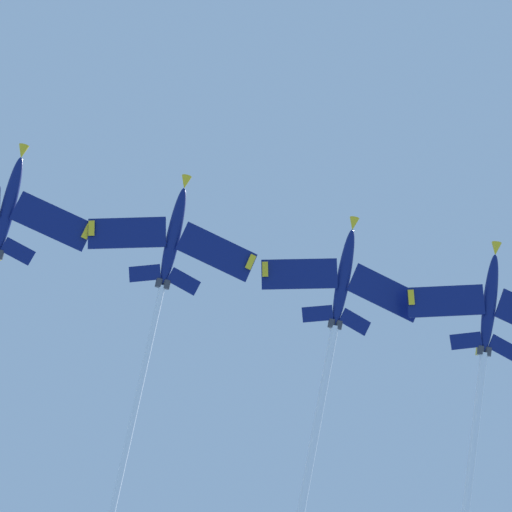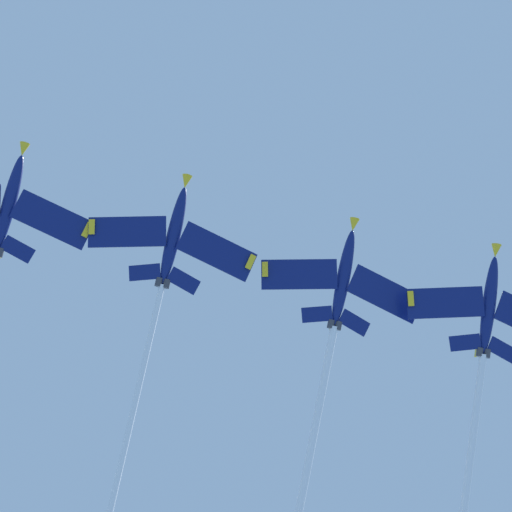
# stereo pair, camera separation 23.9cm
# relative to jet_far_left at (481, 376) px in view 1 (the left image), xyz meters

# --- Properties ---
(jet_far_left) EXTENTS (38.51, 25.94, 23.51)m
(jet_far_left) POSITION_rel_jet_far_left_xyz_m (0.00, 0.00, 0.00)
(jet_far_left) COLOR navy
(jet_inner_left) EXTENTS (38.89, 27.22, 23.68)m
(jet_inner_left) POSITION_rel_jet_far_left_xyz_m (6.79, -16.38, 1.18)
(jet_inner_left) COLOR navy
(jet_centre) EXTENTS (36.50, 25.54, 23.24)m
(jet_centre) POSITION_rel_jet_far_left_xyz_m (20.62, -32.38, 1.40)
(jet_centre) COLOR navy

